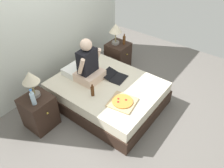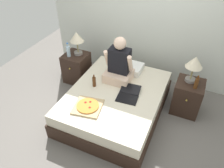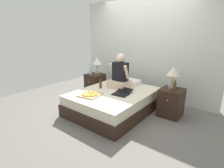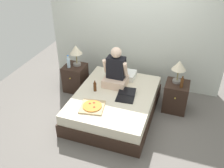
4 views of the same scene
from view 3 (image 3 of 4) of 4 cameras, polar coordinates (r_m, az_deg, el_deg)
The scene contains 14 objects.
ground_plane at distance 3.96m, azimuth 0.67°, elevation -8.59°, with size 5.78×5.78×0.00m, color #66605B.
wall_back at distance 4.70m, azimuth 10.53°, elevation 11.00°, with size 3.78×0.12×2.50m, color silver.
bed at distance 3.87m, azimuth 0.69°, elevation -5.63°, with size 1.46×1.87×0.45m.
nightstand_left at distance 4.89m, azimuth -5.51°, elevation -0.05°, with size 0.44×0.47×0.58m.
lamp_on_left_nightstand at distance 4.76m, azimuth -4.95°, elevation 7.14°, with size 0.26×0.26×0.45m.
water_bottle at distance 4.78m, azimuth -7.09°, elevation 4.50°, with size 0.07×0.07×0.28m.
nightstand_right at distance 3.82m, azimuth 18.69°, elevation -5.73°, with size 0.44×0.47×0.58m.
lamp_on_right_nightstand at distance 3.70m, azimuth 19.40°, elevation 3.52°, with size 0.26×0.26×0.45m.
beer_bottle at distance 3.59m, azimuth 19.76°, elevation -0.73°, with size 0.06×0.06×0.23m.
pillow at distance 4.31m, azimuth 5.50°, elevation 0.68°, with size 0.52×0.34×0.12m, color white.
person_seated at distance 4.01m, azimuth 2.58°, elevation 2.90°, with size 0.47×0.40×0.78m.
laptop at distance 3.64m, azimuth 3.23°, elevation -2.94°, with size 0.35×0.44×0.07m.
pizza_box at distance 3.58m, azimuth -7.17°, elevation -3.43°, with size 0.46×0.46×0.05m.
beer_bottle_on_bed at distance 3.99m, azimuth -3.76°, elevation -0.12°, with size 0.06×0.06×0.22m.
Camera 3 is at (2.17, -2.85, 1.69)m, focal length 28.00 mm.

